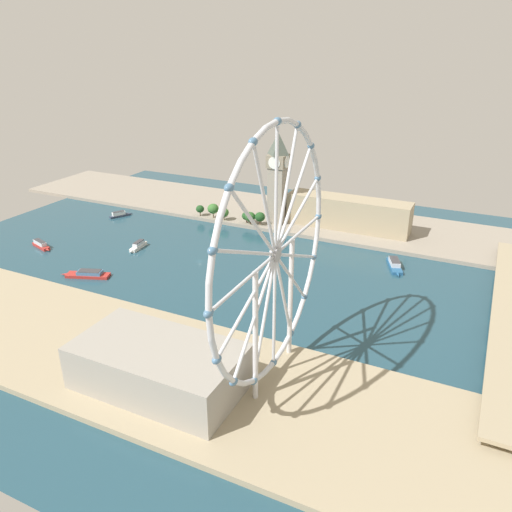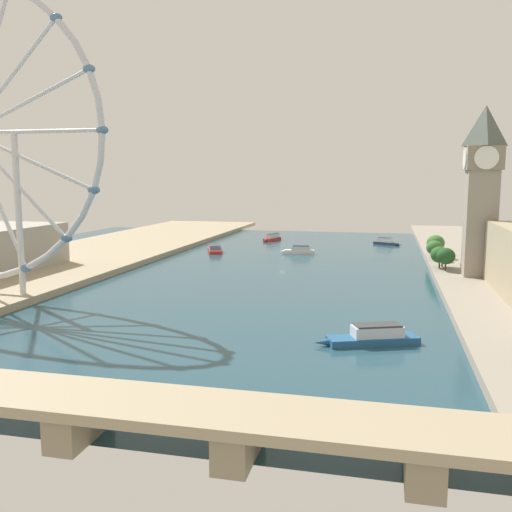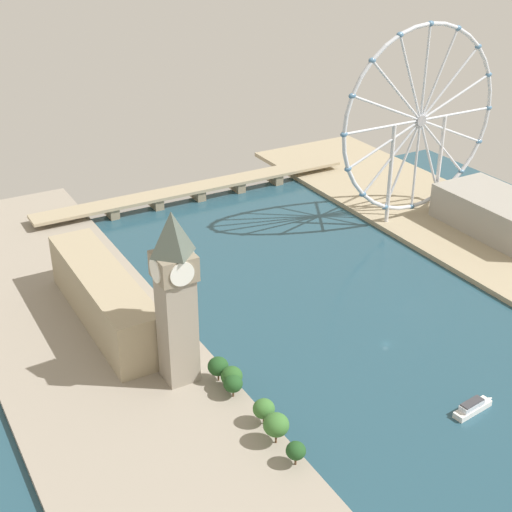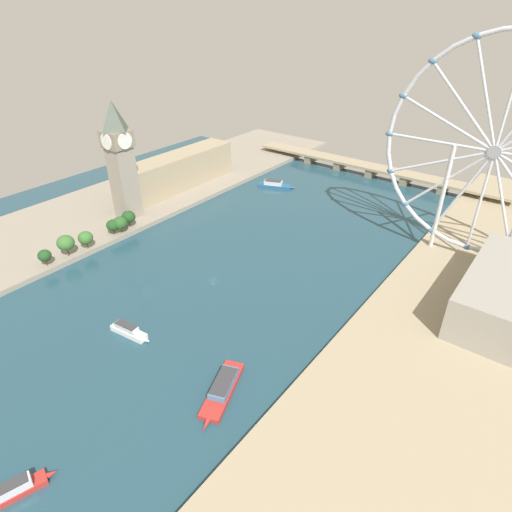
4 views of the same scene
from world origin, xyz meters
name	(u,v)px [view 3 (image 3 of 4)]	position (x,y,z in m)	size (l,w,h in m)	color
ground_plane	(386,344)	(0.00, 0.00, 0.00)	(412.88, 412.88, 0.00)	#234756
riverbank_left	(142,426)	(-121.44, 0.00, 1.50)	(90.00, 520.00, 3.00)	gray
clock_tower	(176,296)	(-95.75, 20.01, 43.11)	(16.61, 16.61, 77.16)	gray
parliament_block	(104,297)	(-108.04, 79.28, 16.13)	(22.00, 102.53, 26.25)	tan
tree_row_embankment	(250,399)	(-81.23, -15.88, 10.24)	(11.54, 67.03, 12.94)	#513823
ferris_wheel	(420,121)	(103.01, 104.83, 64.43)	(117.00, 3.20, 119.75)	silver
riverside_hall	(499,214)	(134.06, 61.37, 13.61)	(41.64, 76.53, 21.22)	gray
river_bridge	(197,189)	(0.00, 204.28, 6.45)	(224.88, 17.01, 8.70)	tan
tour_boat_0	(171,254)	(-51.34, 130.93, 2.30)	(30.58, 16.52, 5.84)	#235684
tour_boat_2	(473,407)	(-0.26, -56.20, 2.22)	(22.36, 7.01, 5.48)	white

